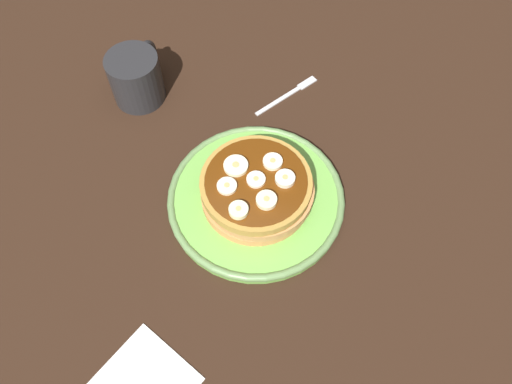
{
  "coord_description": "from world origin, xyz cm",
  "views": [
    {
      "loc": [
        -36.14,
        -10.69,
        67.24
      ],
      "look_at": [
        0.0,
        0.0,
        3.04
      ],
      "focal_mm": 36.09,
      "sensor_mm": 36.0,
      "label": 1
    }
  ],
  "objects_px": {
    "banana_slice_5": "(227,186)",
    "banana_slice_3": "(239,210)",
    "pancake_stack": "(259,189)",
    "banana_slice_6": "(273,162)",
    "plate": "(256,199)",
    "coffee_mug": "(137,76)",
    "banana_slice_0": "(257,177)",
    "fork": "(290,93)",
    "banana_slice_2": "(236,166)",
    "banana_slice_1": "(266,200)",
    "banana_slice_4": "(285,179)"
  },
  "relations": [
    {
      "from": "banana_slice_2",
      "to": "coffee_mug",
      "type": "height_order",
      "value": "coffee_mug"
    },
    {
      "from": "banana_slice_1",
      "to": "fork",
      "type": "xyz_separation_m",
      "value": [
        0.25,
        0.03,
        -0.06
      ]
    },
    {
      "from": "banana_slice_5",
      "to": "banana_slice_6",
      "type": "height_order",
      "value": "same"
    },
    {
      "from": "banana_slice_3",
      "to": "banana_slice_5",
      "type": "xyz_separation_m",
      "value": [
        0.03,
        0.03,
        -0.0
      ]
    },
    {
      "from": "banana_slice_2",
      "to": "coffee_mug",
      "type": "distance_m",
      "value": 0.25
    },
    {
      "from": "coffee_mug",
      "to": "plate",
      "type": "bearing_deg",
      "value": -120.81
    },
    {
      "from": "banana_slice_0",
      "to": "coffee_mug",
      "type": "bearing_deg",
      "value": 60.09
    },
    {
      "from": "pancake_stack",
      "to": "banana_slice_5",
      "type": "height_order",
      "value": "banana_slice_5"
    },
    {
      "from": "banana_slice_2",
      "to": "banana_slice_4",
      "type": "xyz_separation_m",
      "value": [
        -0.0,
        -0.07,
        0.0
      ]
    },
    {
      "from": "banana_slice_1",
      "to": "banana_slice_4",
      "type": "bearing_deg",
      "value": -20.85
    },
    {
      "from": "plate",
      "to": "coffee_mug",
      "type": "distance_m",
      "value": 0.29
    },
    {
      "from": "coffee_mug",
      "to": "fork",
      "type": "distance_m",
      "value": 0.26
    },
    {
      "from": "banana_slice_1",
      "to": "pancake_stack",
      "type": "bearing_deg",
      "value": 33.58
    },
    {
      "from": "plate",
      "to": "banana_slice_3",
      "type": "xyz_separation_m",
      "value": [
        -0.05,
        0.01,
        0.06
      ]
    },
    {
      "from": "plate",
      "to": "banana_slice_0",
      "type": "bearing_deg",
      "value": -5.07
    },
    {
      "from": "banana_slice_6",
      "to": "pancake_stack",
      "type": "bearing_deg",
      "value": 162.97
    },
    {
      "from": "coffee_mug",
      "to": "fork",
      "type": "height_order",
      "value": "coffee_mug"
    },
    {
      "from": "banana_slice_3",
      "to": "banana_slice_4",
      "type": "xyz_separation_m",
      "value": [
        0.07,
        -0.05,
        -0.0
      ]
    },
    {
      "from": "banana_slice_4",
      "to": "coffee_mug",
      "type": "relative_size",
      "value": 0.24
    },
    {
      "from": "fork",
      "to": "coffee_mug",
      "type": "bearing_deg",
      "value": 106.53
    },
    {
      "from": "banana_slice_0",
      "to": "banana_slice_1",
      "type": "distance_m",
      "value": 0.04
    },
    {
      "from": "coffee_mug",
      "to": "banana_slice_4",
      "type": "bearing_deg",
      "value": -115.34
    },
    {
      "from": "banana_slice_5",
      "to": "banana_slice_6",
      "type": "xyz_separation_m",
      "value": [
        0.06,
        -0.05,
        0.0
      ]
    },
    {
      "from": "plate",
      "to": "banana_slice_4",
      "type": "distance_m",
      "value": 0.07
    },
    {
      "from": "banana_slice_0",
      "to": "banana_slice_6",
      "type": "bearing_deg",
      "value": -24.77
    },
    {
      "from": "banana_slice_0",
      "to": "banana_slice_3",
      "type": "xyz_separation_m",
      "value": [
        -0.06,
        0.01,
        0.0
      ]
    },
    {
      "from": "banana_slice_0",
      "to": "banana_slice_4",
      "type": "height_order",
      "value": "banana_slice_4"
    },
    {
      "from": "banana_slice_3",
      "to": "banana_slice_5",
      "type": "relative_size",
      "value": 0.96
    },
    {
      "from": "banana_slice_2",
      "to": "fork",
      "type": "xyz_separation_m",
      "value": [
        0.21,
        -0.03,
        -0.06
      ]
    },
    {
      "from": "banana_slice_5",
      "to": "fork",
      "type": "bearing_deg",
      "value": -7.28
    },
    {
      "from": "banana_slice_4",
      "to": "banana_slice_0",
      "type": "bearing_deg",
      "value": 100.59
    },
    {
      "from": "plate",
      "to": "banana_slice_3",
      "type": "distance_m",
      "value": 0.08
    },
    {
      "from": "banana_slice_1",
      "to": "banana_slice_4",
      "type": "distance_m",
      "value": 0.04
    },
    {
      "from": "banana_slice_5",
      "to": "fork",
      "type": "xyz_separation_m",
      "value": [
        0.24,
        -0.03,
        -0.06
      ]
    },
    {
      "from": "fork",
      "to": "banana_slice_5",
      "type": "bearing_deg",
      "value": 172.72
    },
    {
      "from": "pancake_stack",
      "to": "coffee_mug",
      "type": "bearing_deg",
      "value": 59.72
    },
    {
      "from": "fork",
      "to": "plate",
      "type": "bearing_deg",
      "value": -178.78
    },
    {
      "from": "pancake_stack",
      "to": "banana_slice_1",
      "type": "relative_size",
      "value": 5.8
    },
    {
      "from": "banana_slice_0",
      "to": "banana_slice_2",
      "type": "bearing_deg",
      "value": 76.1
    },
    {
      "from": "banana_slice_4",
      "to": "coffee_mug",
      "type": "xyz_separation_m",
      "value": [
        0.14,
        0.29,
        -0.02
      ]
    },
    {
      "from": "banana_slice_0",
      "to": "coffee_mug",
      "type": "distance_m",
      "value": 0.29
    },
    {
      "from": "banana_slice_3",
      "to": "banana_slice_0",
      "type": "bearing_deg",
      "value": -8.64
    },
    {
      "from": "banana_slice_0",
      "to": "fork",
      "type": "distance_m",
      "value": 0.22
    },
    {
      "from": "plate",
      "to": "coffee_mug",
      "type": "height_order",
      "value": "coffee_mug"
    },
    {
      "from": "coffee_mug",
      "to": "banana_slice_1",
      "type": "bearing_deg",
      "value": -123.01
    },
    {
      "from": "banana_slice_0",
      "to": "banana_slice_1",
      "type": "bearing_deg",
      "value": -145.64
    },
    {
      "from": "pancake_stack",
      "to": "banana_slice_6",
      "type": "relative_size",
      "value": 5.95
    },
    {
      "from": "banana_slice_5",
      "to": "banana_slice_4",
      "type": "bearing_deg",
      "value": -65.47
    },
    {
      "from": "banana_slice_5",
      "to": "banana_slice_3",
      "type": "bearing_deg",
      "value": -139.96
    },
    {
      "from": "banana_slice_1",
      "to": "banana_slice_3",
      "type": "bearing_deg",
      "value": 128.92
    }
  ]
}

